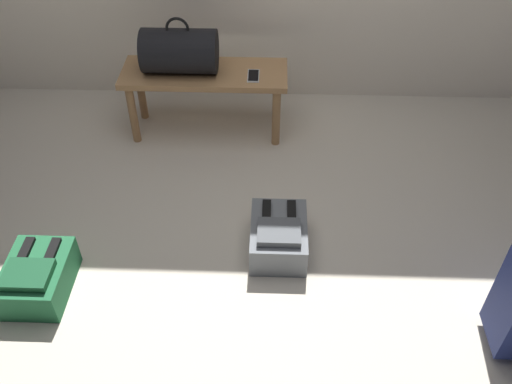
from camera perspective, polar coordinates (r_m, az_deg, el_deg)
ground_plane at (r=2.78m, az=-0.97°, el=-6.96°), size 6.60×6.60×0.00m
bench at (r=3.42m, az=-5.34°, el=11.42°), size 1.00×0.36×0.43m
duffel_bag_black at (r=3.34m, az=-7.95°, el=14.34°), size 0.44×0.26×0.34m
cell_phone at (r=3.32m, az=-0.27°, el=11.99°), size 0.07×0.14×0.01m
backpack_grey at (r=2.76m, az=2.36°, el=-4.61°), size 0.28×0.38×0.21m
backpack_green at (r=2.78m, az=-21.76°, el=-8.21°), size 0.28×0.38×0.21m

